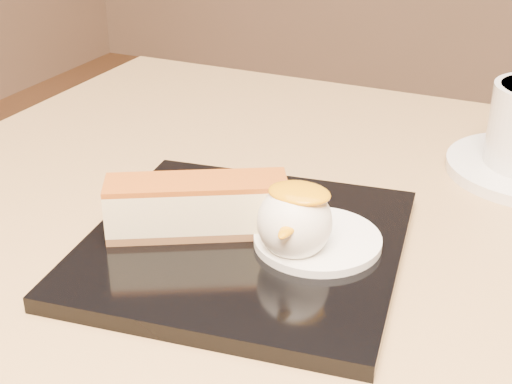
% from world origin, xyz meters
% --- Properties ---
extents(dessert_plate, '(0.25, 0.25, 0.01)m').
position_xyz_m(dessert_plate, '(-0.05, 0.00, 0.73)').
color(dessert_plate, black).
rests_on(dessert_plate, table).
extents(cheesecake, '(0.13, 0.09, 0.04)m').
position_xyz_m(cheesecake, '(-0.09, -0.00, 0.75)').
color(cheesecake, brown).
rests_on(cheesecake, dessert_plate).
extents(cream_smear, '(0.09, 0.09, 0.01)m').
position_xyz_m(cream_smear, '(-0.00, 0.02, 0.73)').
color(cream_smear, white).
rests_on(cream_smear, dessert_plate).
extents(ice_cream_scoop, '(0.05, 0.05, 0.05)m').
position_xyz_m(ice_cream_scoop, '(-0.01, -0.00, 0.76)').
color(ice_cream_scoop, white).
rests_on(ice_cream_scoop, cream_smear).
extents(mango_sauce, '(0.04, 0.03, 0.01)m').
position_xyz_m(mango_sauce, '(-0.01, -0.00, 0.78)').
color(mango_sauce, orange).
rests_on(mango_sauce, ice_cream_scoop).
extents(mint_sprig, '(0.03, 0.02, 0.00)m').
position_xyz_m(mint_sprig, '(-0.03, 0.04, 0.74)').
color(mint_sprig, green).
rests_on(mint_sprig, cream_smear).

